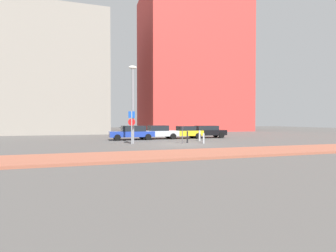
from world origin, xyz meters
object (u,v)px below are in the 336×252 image
(parking_meter, at_px, (182,133))
(traffic_bollard_mid, at_px, (204,138))
(traffic_bollard_near, at_px, (187,137))
(parked_car_black, at_px, (206,131))
(traffic_bollard_far, at_px, (200,136))
(parking_sign_post, at_px, (132,123))
(parked_car_yellow, at_px, (184,132))
(parked_car_silver, at_px, (157,132))
(parked_car_blue, at_px, (132,132))
(street_lamp, at_px, (133,98))

(parking_meter, height_order, traffic_bollard_mid, parking_meter)
(traffic_bollard_near, relative_size, traffic_bollard_mid, 1.16)
(traffic_bollard_near, bearing_deg, parking_meter, -133.50)
(parked_car_black, height_order, parking_meter, parking_meter)
(traffic_bollard_near, height_order, traffic_bollard_far, traffic_bollard_near)
(parking_sign_post, xyz_separation_m, traffic_bollard_near, (5.04, 0.03, -1.25))
(parked_car_yellow, xyz_separation_m, traffic_bollard_mid, (-0.58, -6.53, -0.27))
(traffic_bollard_mid, height_order, traffic_bollard_far, traffic_bollard_far)
(parked_car_silver, bearing_deg, parked_car_blue, -172.55)
(parked_car_yellow, height_order, parking_sign_post, parking_sign_post)
(parked_car_silver, distance_m, parking_meter, 6.22)
(street_lamp, bearing_deg, traffic_bollard_mid, -14.70)
(parked_car_silver, xyz_separation_m, parked_car_yellow, (3.07, 0.07, -0.04))
(parked_car_black, height_order, traffic_bollard_mid, parked_car_black)
(parked_car_silver, distance_m, traffic_bollard_near, 5.54)
(parking_sign_post, relative_size, traffic_bollard_far, 2.73)
(parked_car_yellow, bearing_deg, parking_sign_post, -140.91)
(parking_sign_post, xyz_separation_m, traffic_bollard_far, (6.97, 1.69, -1.25))
(parking_meter, distance_m, street_lamp, 5.22)
(parked_car_black, relative_size, traffic_bollard_near, 4.43)
(street_lamp, bearing_deg, parking_sign_post, -111.11)
(parked_car_black, bearing_deg, traffic_bollard_far, -123.59)
(parking_meter, xyz_separation_m, traffic_bollard_far, (2.72, 2.49, -0.44))
(parked_car_black, relative_size, street_lamp, 0.68)
(parked_car_silver, xyz_separation_m, traffic_bollard_far, (3.33, -3.70, -0.24))
(traffic_bollard_near, bearing_deg, parked_car_blue, 130.15)
(parked_car_blue, xyz_separation_m, street_lamp, (-0.65, -4.53, 3.20))
(parking_meter, xyz_separation_m, street_lamp, (-4.06, 1.29, 3.02))
(parking_sign_post, bearing_deg, parked_car_blue, 80.57)
(parked_car_blue, height_order, parking_meter, parking_meter)
(parked_car_blue, distance_m, parked_car_silver, 2.83)
(parked_car_black, distance_m, parking_sign_post, 11.12)
(parked_car_black, xyz_separation_m, parking_sign_post, (-9.56, -5.59, 1.01))
(parked_car_yellow, bearing_deg, traffic_bollard_mid, -95.09)
(parked_car_silver, xyz_separation_m, parked_car_black, (5.92, 0.20, 0.00))
(parked_car_yellow, bearing_deg, traffic_bollard_far, -86.02)
(parked_car_silver, relative_size, traffic_bollard_far, 4.40)
(parked_car_yellow, xyz_separation_m, parked_car_black, (2.85, 0.13, 0.04))
(parking_meter, distance_m, traffic_bollard_near, 1.23)
(parking_meter, relative_size, street_lamp, 0.22)
(traffic_bollard_near, xyz_separation_m, traffic_bollard_far, (1.93, 1.66, -0.00))
(traffic_bollard_mid, distance_m, traffic_bollard_far, 2.89)
(parked_car_black, relative_size, traffic_bollard_far, 4.47)
(parking_meter, relative_size, traffic_bollard_mid, 1.66)
(street_lamp, bearing_deg, traffic_bollard_near, -5.35)
(parked_car_yellow, relative_size, parking_sign_post, 1.54)
(parked_car_silver, height_order, traffic_bollard_near, parked_car_silver)
(parked_car_blue, relative_size, street_lamp, 0.68)
(parked_car_blue, relative_size, traffic_bollard_far, 4.47)
(parked_car_blue, distance_m, street_lamp, 5.59)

